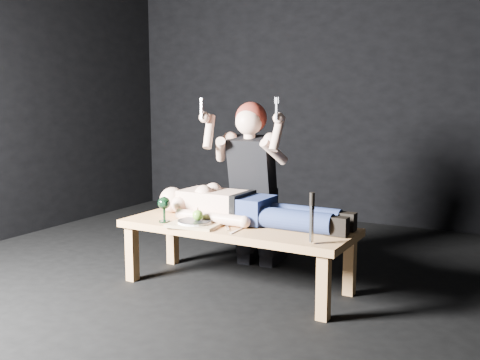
{
  "coord_description": "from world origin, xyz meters",
  "views": [
    {
      "loc": [
        1.75,
        -3.16,
        1.28
      ],
      "look_at": [
        0.05,
        0.09,
        0.75
      ],
      "focal_mm": 40.47,
      "sensor_mm": 36.0,
      "label": 1
    }
  ],
  "objects_px": {
    "table": "(237,256)",
    "goblet": "(164,209)",
    "lying_man": "(249,205)",
    "serving_tray": "(195,224)",
    "kneeling_woman": "(256,183)",
    "carving_knife": "(312,218)"
  },
  "relations": [
    {
      "from": "table",
      "to": "goblet",
      "type": "relative_size",
      "value": 9.02
    },
    {
      "from": "lying_man",
      "to": "serving_tray",
      "type": "height_order",
      "value": "lying_man"
    },
    {
      "from": "kneeling_woman",
      "to": "serving_tray",
      "type": "relative_size",
      "value": 3.89
    },
    {
      "from": "lying_man",
      "to": "carving_knife",
      "type": "distance_m",
      "value": 0.68
    },
    {
      "from": "table",
      "to": "serving_tray",
      "type": "height_order",
      "value": "serving_tray"
    },
    {
      "from": "lying_man",
      "to": "goblet",
      "type": "xyz_separation_m",
      "value": [
        -0.53,
        -0.27,
        -0.03
      ]
    },
    {
      "from": "kneeling_woman",
      "to": "lying_man",
      "type": "bearing_deg",
      "value": -73.83
    },
    {
      "from": "table",
      "to": "carving_knife",
      "type": "height_order",
      "value": "carving_knife"
    },
    {
      "from": "lying_man",
      "to": "carving_knife",
      "type": "xyz_separation_m",
      "value": [
        0.59,
        -0.35,
        0.03
      ]
    },
    {
      "from": "lying_man",
      "to": "goblet",
      "type": "relative_size",
      "value": 8.39
    },
    {
      "from": "lying_man",
      "to": "kneeling_woman",
      "type": "bearing_deg",
      "value": 112.26
    },
    {
      "from": "lying_man",
      "to": "goblet",
      "type": "bearing_deg",
      "value": -150.56
    },
    {
      "from": "goblet",
      "to": "serving_tray",
      "type": "bearing_deg",
      "value": -0.83
    },
    {
      "from": "table",
      "to": "kneeling_woman",
      "type": "relative_size",
      "value": 1.23
    },
    {
      "from": "lying_man",
      "to": "kneeling_woman",
      "type": "distance_m",
      "value": 0.46
    },
    {
      "from": "kneeling_woman",
      "to": "serving_tray",
      "type": "xyz_separation_m",
      "value": [
        -0.12,
        -0.7,
        -0.2
      ]
    },
    {
      "from": "serving_tray",
      "to": "lying_man",
      "type": "bearing_deg",
      "value": 45.26
    },
    {
      "from": "table",
      "to": "serving_tray",
      "type": "xyz_separation_m",
      "value": [
        -0.23,
        -0.18,
        0.24
      ]
    },
    {
      "from": "carving_knife",
      "to": "lying_man",
      "type": "bearing_deg",
      "value": 151.0
    },
    {
      "from": "kneeling_woman",
      "to": "carving_knife",
      "type": "distance_m",
      "value": 1.07
    },
    {
      "from": "goblet",
      "to": "carving_knife",
      "type": "relative_size",
      "value": 0.58
    },
    {
      "from": "kneeling_woman",
      "to": "goblet",
      "type": "relative_size",
      "value": 7.35
    }
  ]
}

